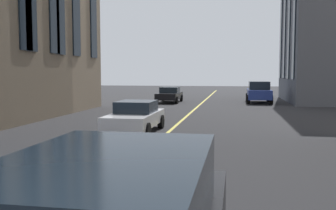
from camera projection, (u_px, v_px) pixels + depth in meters
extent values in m
cube|color=#D8C64C|center=(175.00, 126.00, 18.57)|extent=(80.00, 0.16, 0.01)
cube|color=#19232D|center=(107.00, 194.00, 3.33)|extent=(2.59, 1.72, 0.70)
cube|color=silver|center=(135.00, 119.00, 16.68)|extent=(4.40, 1.80, 0.55)
cube|color=#19232D|center=(136.00, 107.00, 16.85)|extent=(1.85, 1.58, 0.50)
cylinder|color=black|center=(147.00, 131.00, 15.13)|extent=(0.64, 0.22, 0.64)
cylinder|color=black|center=(105.00, 129.00, 15.43)|extent=(0.64, 0.22, 0.64)
cylinder|color=black|center=(161.00, 122.00, 17.98)|extent=(0.64, 0.22, 0.64)
cylinder|color=black|center=(126.00, 121.00, 18.28)|extent=(0.64, 0.22, 0.64)
cube|color=black|center=(169.00, 96.00, 33.94)|extent=(4.40, 1.80, 0.55)
cube|color=#19232D|center=(170.00, 90.00, 34.12)|extent=(1.85, 1.58, 0.50)
cylinder|color=black|center=(177.00, 100.00, 32.39)|extent=(0.64, 0.22, 0.64)
cylinder|color=black|center=(157.00, 100.00, 32.69)|extent=(0.64, 0.22, 0.64)
cylinder|color=black|center=(181.00, 98.00, 35.24)|extent=(0.64, 0.22, 0.64)
cylinder|color=black|center=(163.00, 98.00, 35.54)|extent=(0.64, 0.22, 0.64)
cube|color=navy|center=(259.00, 94.00, 33.49)|extent=(4.70, 1.95, 0.80)
cube|color=#19232D|center=(259.00, 85.00, 33.43)|extent=(2.58, 1.72, 0.70)
cylinder|color=black|center=(247.00, 97.00, 35.21)|extent=(0.76, 0.27, 0.76)
cylinder|color=black|center=(268.00, 98.00, 34.88)|extent=(0.76, 0.27, 0.76)
cylinder|color=black|center=(248.00, 100.00, 32.16)|extent=(0.76, 0.27, 0.76)
cylinder|color=black|center=(271.00, 100.00, 31.84)|extent=(0.76, 0.27, 0.76)
cube|color=#19232D|center=(295.00, 7.00, 30.47)|extent=(1.10, 0.10, 11.51)
cube|color=#19232D|center=(289.00, 13.00, 33.47)|extent=(1.10, 0.10, 11.51)
cube|color=#19232D|center=(285.00, 18.00, 36.48)|extent=(1.10, 0.10, 11.51)
cube|color=#19232D|center=(281.00, 22.00, 39.49)|extent=(1.10, 0.10, 11.51)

